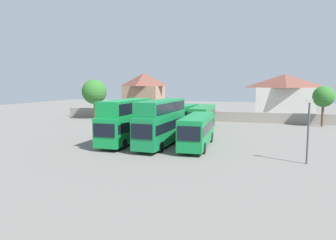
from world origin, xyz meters
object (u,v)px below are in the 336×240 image
Objects in this scene: bus_4 at (181,115)px; bus_5 at (203,116)px; house_terrace_left at (144,93)px; tree_left_of_lot at (324,97)px; bus_3 at (197,129)px; lamp_post_lot_edge at (308,127)px; bus_2 at (161,120)px; bus_1 at (126,119)px; house_terrace_centre at (284,96)px; tree_behind_wall at (94,92)px.

bus_4 reaches higher than bus_5.
tree_left_of_lot is at bearing -17.96° from house_terrace_left.
bus_3 is 1.89× the size of lamp_post_lot_edge.
tree_left_of_lot is at bearing 140.88° from bus_2.
house_terrace_left reaches higher than tree_left_of_lot.
house_terrace_left reaches higher than bus_1.
tree_behind_wall is (-34.99, -12.54, 0.80)m from house_terrace_centre.
bus_3 is at bearing 100.31° from bus_2.
bus_2 is 0.92× the size of bus_5.
bus_5 is 23.08m from house_terrace_centre.
bus_1 is 1.61× the size of tree_left_of_lot.
bus_4 is at bearing -20.20° from tree_behind_wall.
tree_left_of_lot is at bearing 111.48° from bus_5.
house_terrace_left is at bearing -140.63° from bus_4.
bus_1 is 0.92× the size of bus_5.
bus_2 is 1.61× the size of tree_left_of_lot.
bus_4 is at bearing 168.11° from bus_1.
house_terrace_left is (-11.06, 33.42, 1.88)m from bus_1.
tree_left_of_lot reaches higher than bus_5.
bus_5 is 22.37m from lamp_post_lot_edge.
house_terrace_left reaches higher than house_terrace_centre.
house_terrace_centre reaches higher than bus_4.
house_terrace_centre is at bearing 144.94° from bus_5.
bus_3 is 26.96m from tree_left_of_lot.
bus_3 is at bearing -59.83° from house_terrace_left.
bus_3 is at bearing 25.28° from bus_4.
house_terrace_centre reaches higher than bus_5.
bus_5 is 1.47× the size of tree_behind_wall.
bus_5 is at bearing -123.07° from house_terrace_centre.
tree_behind_wall is at bearing -113.53° from house_terrace_left.
bus_4 is 3.30m from bus_5.
bus_5 is 25.70m from house_terrace_left.
bus_1 is at bearing -71.69° from house_terrace_left.
house_terrace_left is (-13.84, 19.35, 2.73)m from bus_4.
bus_1 is at bearing -118.88° from house_terrace_centre.
bus_3 is 0.93× the size of bus_5.
lamp_post_lot_edge is (-5.22, -26.20, -1.54)m from tree_left_of_lot.
bus_1 is 1.00× the size of bus_2.
bus_3 is 0.93× the size of bus_4.
tree_behind_wall is (-5.35, -12.29, 0.54)m from house_terrace_left.
house_terrace_left is 0.82× the size of house_terrace_centre.
tree_left_of_lot is (23.76, 22.14, 1.93)m from bus_1.
house_terrace_left is 13.41m from tree_behind_wall.
house_terrace_left is 1.67× the size of lamp_post_lot_edge.
lamp_post_lot_edge is (10.34, -4.36, 1.25)m from bus_3.
bus_3 is at bearing -107.26° from house_terrace_centre.
lamp_post_lot_edge reaches higher than bus_4.
tree_behind_wall is at bearing -134.15° from bus_2.
house_terrace_centre is at bearing 150.39° from bus_1.
bus_4 is at bearing -161.58° from bus_3.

